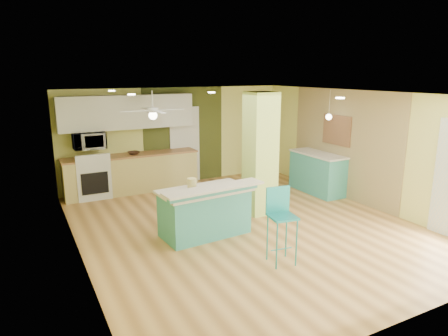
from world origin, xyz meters
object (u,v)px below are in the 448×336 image
Objects in this scene: fruit_bowl at (134,153)px; canister at (192,183)px; bar_stool at (280,213)px; peninsula at (205,211)px; side_counter at (317,173)px.

canister is at bearing -85.85° from fruit_bowl.
bar_stool is 1.82m from canister.
bar_stool is (0.58, -1.47, 0.34)m from peninsula.
side_counter is 3.87m from canister.
bar_stool is 4.22× the size of fruit_bowl.
side_counter is 4.49m from fruit_bowl.
peninsula is 10.09× the size of canister.
bar_stool is at bearing -65.59° from canister.
peninsula is at bearing -83.10° from fruit_bowl.
peninsula is 6.65× the size of fruit_bowl.
canister reaches higher than side_counter.
peninsula is 0.55m from canister.
side_counter is at bearing 49.82° from bar_stool.
bar_stool is 4.80m from fruit_bowl.
fruit_bowl is at bearing 92.43° from peninsula.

